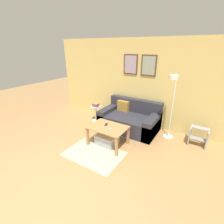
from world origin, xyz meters
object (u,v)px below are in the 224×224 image
side_table (96,112)px  step_stool (198,136)px  remote_control (110,129)px  coffee_table (108,130)px  book_stack (96,105)px  storage_bin (107,139)px  cell_phone (106,124)px  couch (130,120)px  floor_lamp (172,98)px

side_table → step_stool: side_table is taller
side_table → remote_control: size_ratio=3.48×
coffee_table → book_stack: bearing=138.9°
step_stool → remote_control: bearing=-144.2°
storage_bin → side_table: size_ratio=1.00×
storage_bin → cell_phone: (-0.07, 0.08, 0.37)m
couch → book_stack: couch is taller
storage_bin → book_stack: bearing=138.4°
storage_bin → floor_lamp: size_ratio=0.30×
couch → storage_bin: size_ratio=3.17×
book_stack → cell_phone: bearing=-41.3°
remote_control → storage_bin: bearing=169.1°
side_table → coffee_table: bearing=-41.4°
cell_phone → storage_bin: bearing=-68.1°
coffee_table → side_table: (-1.10, 0.97, -0.09)m
remote_control → side_table: bearing=159.9°
storage_bin → step_stool: step_stool is taller
coffee_table → step_stool: 2.27m
couch → step_stool: couch is taller
floor_lamp → coffee_table: bearing=-140.5°
couch → side_table: 1.18m
coffee_table → step_stool: (1.92, 1.21, -0.16)m
storage_bin → side_table: side_table is taller
couch → cell_phone: couch is taller
side_table → book_stack: book_stack is taller
floor_lamp → remote_control: floor_lamp is taller
coffee_table → remote_control: remote_control is taller
couch → floor_lamp: 1.43m
remote_control → step_stool: bearing=56.5°
coffee_table → cell_phone: (-0.10, 0.08, 0.10)m
floor_lamp → couch: bearing=176.1°
side_table → book_stack: size_ratio=2.29×
couch → storage_bin: bearing=-95.7°
coffee_table → floor_lamp: size_ratio=0.53×
coffee_table → remote_control: 0.18m
storage_bin → book_stack: size_ratio=2.29×
remote_control → step_stool: (1.80, 1.29, -0.27)m
floor_lamp → book_stack: floor_lamp is taller
coffee_table → step_stool: size_ratio=2.07×
floor_lamp → cell_phone: floor_lamp is taller
coffee_table → storage_bin: coffee_table is taller
step_stool → cell_phone: bearing=-151.0°
side_table → couch: bearing=4.6°
side_table → step_stool: bearing=4.4°
couch → remote_control: 1.18m
coffee_table → remote_control: size_ratio=6.09×
couch → remote_control: couch is taller
remote_control → couch: bearing=113.2°
couch → cell_phone: bearing=-100.4°
storage_bin → side_table: 1.46m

